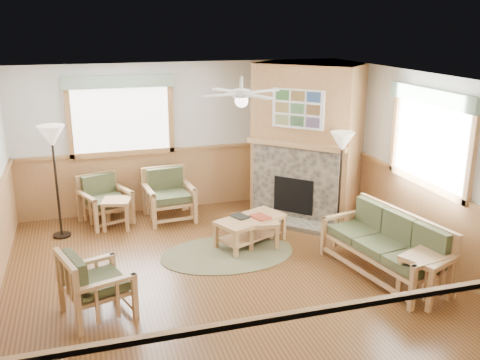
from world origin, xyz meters
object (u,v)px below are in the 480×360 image
object	(u,v)px
armchair_back_left	(105,200)
footstool	(262,232)
armchair_back_right	(169,195)
end_table_chairs	(117,214)
end_table_sofa	(425,278)
floor_lamp_right	(340,183)
sofa	(384,246)
floor_lamp_left	(56,182)
coffee_table	(250,231)
armchair_left	(96,283)

from	to	relation	value
armchair_back_left	footstool	bearing A→B (deg)	-58.72
armchair_back_right	armchair_back_left	bearing A→B (deg)	166.01
armchair_back_left	armchair_back_right	world-z (taller)	armchair_back_right
end_table_chairs	end_table_sofa	distance (m)	5.04
end_table_chairs	floor_lamp_right	distance (m)	3.77
sofa	floor_lamp_right	distance (m)	1.67
sofa	armchair_back_left	xyz separation A→B (m)	(-3.57, 3.15, -0.02)
end_table_sofa	floor_lamp_left	bearing A→B (deg)	141.97
end_table_sofa	footstool	distance (m)	2.62
sofa	end_table_sofa	bearing A→B (deg)	-0.28
end_table_sofa	footstool	bearing A→B (deg)	122.84
end_table_chairs	floor_lamp_right	bearing A→B (deg)	-19.13
footstool	floor_lamp_right	bearing A→B (deg)	6.80
armchair_back_left	footstool	distance (m)	2.86
coffee_table	armchair_back_left	bearing A→B (deg)	118.29
floor_lamp_right	sofa	bearing A→B (deg)	-94.28
armchair_back_left	coffee_table	xyz separation A→B (m)	(2.13, -1.60, -0.20)
armchair_back_right	armchair_left	distance (m)	3.22
armchair_back_right	footstool	size ratio (longest dim) A/B	1.83
end_table_chairs	footstool	size ratio (longest dim) A/B	1.05
armchair_left	footstool	size ratio (longest dim) A/B	1.70
coffee_table	end_table_chairs	size ratio (longest dim) A/B	2.16
sofa	floor_lamp_left	world-z (taller)	floor_lamp_left
armchair_back_right	armchair_left	bearing A→B (deg)	-120.52
coffee_table	floor_lamp_right	xyz separation A→B (m)	(1.56, 0.07, 0.63)
armchair_back_right	coffee_table	world-z (taller)	armchair_back_right
coffee_table	footstool	distance (m)	0.18
armchair_back_right	end_table_sofa	size ratio (longest dim) A/B	1.50
armchair_back_right	sofa	bearing A→B (deg)	-55.82
coffee_table	end_table_sofa	size ratio (longest dim) A/B	1.84
sofa	footstool	distance (m)	1.95
sofa	footstool	size ratio (longest dim) A/B	3.88
sofa	armchair_left	size ratio (longest dim) A/B	2.29
armchair_back_right	floor_lamp_right	size ratio (longest dim) A/B	0.52
coffee_table	floor_lamp_left	xyz separation A→B (m)	(-2.88, 1.18, 0.71)
armchair_left	footstool	distance (m)	2.91
armchair_back_left	coffee_table	world-z (taller)	armchair_back_left
sofa	armchair_back_left	world-z (taller)	sofa
sofa	end_table_chairs	xyz separation A→B (m)	(-3.40, 2.83, -0.18)
sofa	floor_lamp_right	xyz separation A→B (m)	(0.12, 1.61, 0.42)
coffee_table	footstool	xyz separation A→B (m)	(0.15, -0.10, -0.01)
armchair_back_left	floor_lamp_right	bearing A→B (deg)	-44.59
armchair_left	coffee_table	xyz separation A→B (m)	(2.40, 1.48, -0.19)
end_table_sofa	footstool	size ratio (longest dim) A/B	1.23
coffee_table	end_table_chairs	xyz separation A→B (m)	(-1.96, 1.29, 0.04)
footstool	armchair_left	bearing A→B (deg)	-151.68
armchair_left	floor_lamp_left	distance (m)	2.75
armchair_back_left	coffee_table	distance (m)	2.67
coffee_table	end_table_chairs	world-z (taller)	end_table_chairs
end_table_sofa	floor_lamp_right	world-z (taller)	floor_lamp_right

